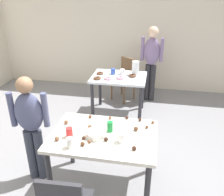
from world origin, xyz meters
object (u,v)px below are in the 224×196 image
Objects in this scene: soda_can at (110,127)px; person_girl_near at (31,122)px; dining_table_near at (103,142)px; dining_table_far at (119,83)px; pitcher_far at (136,68)px; mixing_bowl at (96,134)px; person_adult_far at (151,58)px; chair_far_table at (126,76)px.

person_girl_near is at bearing -176.21° from soda_can.
dining_table_near is 1.86m from dining_table_far.
person_girl_near reaches higher than pitcher_far.
pitcher_far reaches higher than mixing_bowl.
pitcher_far reaches higher than soda_can.
person_adult_far is 12.54× the size of soda_can.
chair_far_table is at bearing 90.41° from mixing_bowl.
person_girl_near is (-0.74, -1.85, 0.17)m from dining_table_far.
mixing_bowl is at bearing -135.90° from soda_can.
dining_table_near is at bearing -0.64° from person_girl_near.
dining_table_far is 3.88× the size of pitcher_far.
chair_far_table is 3.48× the size of pitcher_far.
dining_table_near is at bearing -130.66° from soda_can.
dining_table_far is 0.40m from pitcher_far.
dining_table_near is 0.88m from person_girl_near.
person_adult_far is at bearing 81.86° from soda_can.
dining_table_far is at bearing -92.63° from chair_far_table.
pitcher_far is (0.25, -0.56, 0.38)m from chair_far_table.
chair_far_table is (0.03, 0.71, -0.13)m from dining_table_far.
soda_can reaches higher than chair_far_table.
person_adult_far reaches higher than person_girl_near.
person_adult_far is (1.28, 2.57, 0.11)m from person_girl_near.
soda_can is (-0.36, -2.51, -0.11)m from person_adult_far.
chair_far_table is 0.64× the size of person_girl_near.
dining_table_near is 9.54× the size of soda_can.
pitcher_far is (-0.26, -0.57, -0.04)m from person_adult_far.
person_adult_far is at bearing 63.50° from person_girl_near.
pitcher_far reaches higher than dining_table_near.
pitcher_far is at bearing 63.02° from person_girl_near.
dining_table_near is at bearing -88.00° from chair_far_table.
chair_far_table is 0.66m from person_adult_far.
dining_table_far is 0.63× the size of person_adult_far.
dining_table_far is 1.81m from soda_can.
person_adult_far is at bearing 65.26° from pitcher_far.
soda_can is at bearing -98.14° from person_adult_far.
person_adult_far reaches higher than dining_table_near.
person_girl_near is 5.45× the size of pitcher_far.
person_girl_near reaches higher than dining_table_near.
chair_far_table reaches higher than dining_table_near.
dining_table_far is at bearing 68.22° from person_girl_near.
mixing_bowl is at bearing -96.31° from pitcher_far.
mixing_bowl reaches higher than dining_table_far.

